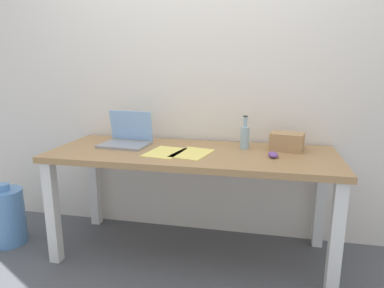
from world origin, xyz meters
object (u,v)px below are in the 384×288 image
(cardboard_box, at_px, (287,142))
(water_cooler_jug, at_px, (7,216))
(desk, at_px, (192,165))
(computer_mouse, at_px, (273,155))
(laptop_left, at_px, (127,138))
(beer_bottle, at_px, (245,136))

(cardboard_box, height_order, water_cooler_jug, cardboard_box)
(desk, relative_size, computer_mouse, 18.91)
(cardboard_box, relative_size, water_cooler_jug, 0.46)
(desk, xyz_separation_m, cardboard_box, (0.62, 0.16, 0.16))
(desk, distance_m, laptop_left, 0.52)
(desk, relative_size, water_cooler_jug, 4.06)
(desk, bearing_deg, water_cooler_jug, -173.85)
(laptop_left, xyz_separation_m, water_cooler_jug, (-0.88, -0.23, -0.59))
(laptop_left, relative_size, water_cooler_jug, 0.75)
(water_cooler_jug, bearing_deg, desk, 6.15)
(desk, relative_size, beer_bottle, 8.29)
(laptop_left, bearing_deg, desk, -9.03)
(desk, relative_size, cardboard_box, 8.88)
(computer_mouse, bearing_deg, desk, 168.72)
(beer_bottle, xyz_separation_m, water_cooler_jug, (-1.71, -0.30, -0.62))
(laptop_left, bearing_deg, water_cooler_jug, -165.56)
(beer_bottle, distance_m, cardboard_box, 0.28)
(computer_mouse, relative_size, cardboard_box, 0.47)
(beer_bottle, bearing_deg, water_cooler_jug, -170.10)
(water_cooler_jug, bearing_deg, laptop_left, 14.44)
(computer_mouse, bearing_deg, beer_bottle, 127.68)
(computer_mouse, relative_size, water_cooler_jug, 0.21)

